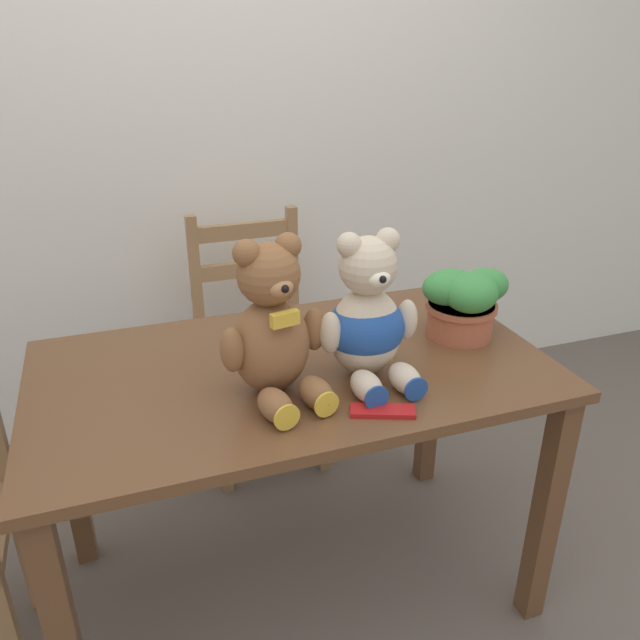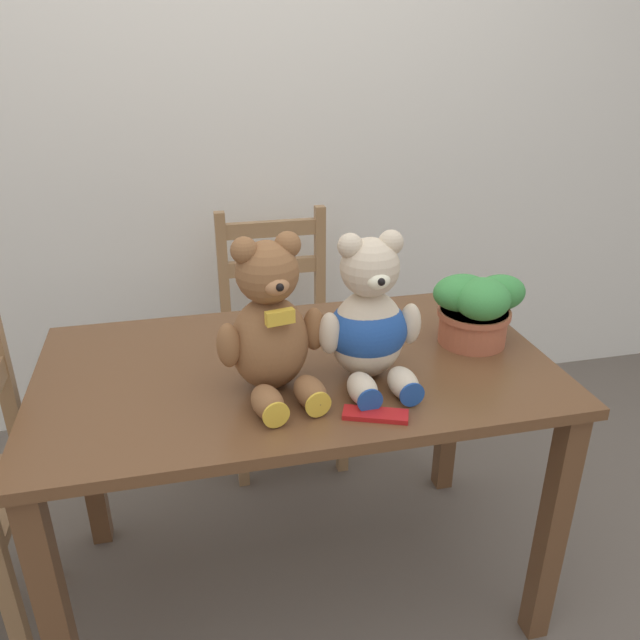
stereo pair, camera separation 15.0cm
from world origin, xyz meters
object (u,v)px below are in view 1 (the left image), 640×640
object	(u,v)px
teddy_bear_left	(273,329)
teddy_bear_right	(368,320)
chocolate_bar	(383,411)
potted_plant	(464,299)
wooden_chair_behind	(257,345)

from	to	relation	value
teddy_bear_left	teddy_bear_right	bearing A→B (deg)	170.13
teddy_bear_right	chocolate_bar	xyz separation A→B (m)	(-0.04, -0.18, -0.14)
teddy_bear_left	potted_plant	world-z (taller)	teddy_bear_left
chocolate_bar	teddy_bear_left	bearing A→B (deg)	139.24
teddy_bear_left	teddy_bear_right	world-z (taller)	teddy_bear_left
teddy_bear_left	chocolate_bar	xyz separation A→B (m)	(0.21, -0.18, -0.16)
wooden_chair_behind	teddy_bear_left	world-z (taller)	teddy_bear_left
teddy_bear_left	chocolate_bar	world-z (taller)	teddy_bear_left
wooden_chair_behind	potted_plant	xyz separation A→B (m)	(0.43, -0.74, 0.43)
teddy_bear_left	chocolate_bar	size ratio (longest dim) A/B	2.62
wooden_chair_behind	potted_plant	bearing A→B (deg)	120.23
teddy_bear_right	teddy_bear_left	bearing A→B (deg)	-1.00
teddy_bear_right	potted_plant	size ratio (longest dim) A/B	1.36
teddy_bear_right	chocolate_bar	size ratio (longest dim) A/B	2.54
teddy_bear_right	chocolate_bar	distance (m)	0.24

